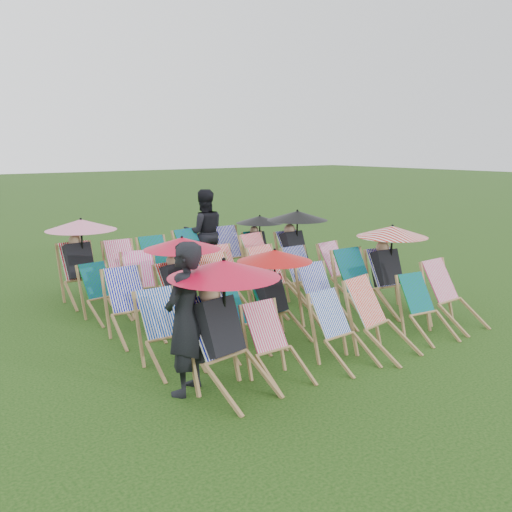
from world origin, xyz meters
TOP-DOWN VIEW (x-y plane):
  - ground at (0.00, 0.00)m, footprint 100.00×100.00m
  - deckchair_0 at (-1.93, -2.10)m, footprint 1.22×1.32m
  - deckchair_1 at (-1.31, -2.18)m, footprint 0.57×0.79m
  - deckchair_2 at (-0.35, -2.27)m, footprint 0.61×0.82m
  - deckchair_3 at (0.29, -2.32)m, footprint 0.78×0.97m
  - deckchair_4 at (1.29, -2.25)m, footprint 0.65×0.84m
  - deckchair_5 at (2.02, -2.18)m, footprint 0.66×0.90m
  - deckchair_6 at (-2.11, -1.11)m, footprint 0.61×0.85m
  - deckchair_7 at (-1.17, -1.18)m, footprint 0.57×0.79m
  - deckchair_8 at (-0.41, -1.04)m, footprint 1.04×1.11m
  - deckchair_9 at (0.46, -1.09)m, footprint 0.66×0.88m
  - deckchair_10 at (1.28, -1.10)m, footprint 0.73×0.98m
  - deckchair_11 at (2.00, -1.02)m, footprint 1.14×1.21m
  - deckchair_12 at (-2.02, 0.11)m, footprint 0.66×0.90m
  - deckchair_13 at (-1.21, 0.11)m, footprint 1.12×1.19m
  - deckchair_14 at (-0.52, 0.04)m, footprint 0.69×0.93m
  - deckchair_15 at (0.46, 0.00)m, footprint 0.82×1.03m
  - deckchair_16 at (1.17, 0.10)m, footprint 0.61×0.85m
  - deckchair_17 at (1.96, 0.02)m, footprint 0.73×0.93m
  - deckchair_18 at (-1.99, 1.23)m, footprint 0.65×0.83m
  - deckchair_19 at (-1.30, 1.27)m, footprint 0.77×0.96m
  - deckchair_20 at (-0.39, 1.14)m, footprint 0.59×0.80m
  - deckchair_21 at (0.33, 1.20)m, footprint 0.62×0.84m
  - deckchair_22 at (1.16, 1.21)m, footprint 0.82×1.03m
  - deckchair_23 at (1.98, 1.28)m, footprint 1.18×1.23m
  - deckchair_24 at (-1.89, 2.40)m, footprint 1.19×1.23m
  - deckchair_25 at (-1.13, 2.38)m, footprint 0.69×0.92m
  - deckchair_26 at (-0.44, 2.34)m, footprint 0.64×0.89m
  - deckchair_27 at (0.40, 2.35)m, footprint 0.86×1.06m
  - deckchair_28 at (1.23, 2.37)m, footprint 0.68×0.94m
  - deckchair_29 at (1.94, 2.47)m, footprint 1.00×1.05m
  - person_left at (-2.30, -1.84)m, footprint 0.72×0.66m
  - person_rear at (0.81, 2.88)m, footprint 1.04×0.92m

SIDE VIEW (x-z plane):
  - ground at x=0.00m, z-range 0.00..0.00m
  - deckchair_18 at x=-1.99m, z-range 0.00..0.83m
  - deckchair_7 at x=-1.17m, z-range 0.00..0.84m
  - deckchair_4 at x=1.29m, z-range 0.00..0.85m
  - deckchair_1 at x=-1.31m, z-range 0.00..0.85m
  - deckchair_20 at x=-0.39m, z-range 0.00..0.85m
  - deckchair_2 at x=-0.35m, z-range 0.00..0.86m
  - deckchair_21 at x=0.33m, z-range 0.00..0.88m
  - deckchair_6 at x=-2.11m, z-range 0.00..0.90m
  - deckchair_9 at x=0.46m, z-range 0.00..0.91m
  - deckchair_16 at x=1.17m, z-range 0.00..0.91m
  - deckchair_19 at x=-1.30m, z-range 0.00..0.93m
  - deckchair_17 at x=1.96m, z-range 0.00..0.93m
  - deckchair_5 at x=2.02m, z-range 0.00..0.95m
  - deckchair_3 at x=0.29m, z-range 0.00..0.95m
  - deckchair_12 at x=-2.02m, z-range 0.00..0.95m
  - deckchair_25 at x=-1.13m, z-range 0.00..0.95m
  - deckchair_26 at x=-0.44m, z-range 0.00..0.96m
  - deckchair_14 at x=-0.52m, z-range 0.00..0.98m
  - deckchair_28 at x=1.23m, z-range 0.00..1.00m
  - deckchair_22 at x=1.16m, z-range 0.00..1.01m
  - deckchair_15 at x=0.46m, z-range 0.00..1.01m
  - deckchair_27 at x=0.40m, z-range 0.00..1.03m
  - deckchair_10 at x=1.28m, z-range 0.00..1.03m
  - deckchair_29 at x=1.94m, z-range 0.03..1.22m
  - deckchair_8 at x=-0.41m, z-range 0.03..1.27m
  - deckchair_13 at x=-1.21m, z-range 0.04..1.37m
  - deckchair_11 at x=2.00m, z-range 0.04..1.39m
  - deckchair_23 at x=1.98m, z-range 0.04..1.43m
  - deckchair_24 at x=-1.89m, z-range 0.04..1.45m
  - deckchair_0 at x=-1.93m, z-range 0.04..1.48m
  - person_left at x=-2.30m, z-range 0.00..1.66m
  - person_rear at x=0.81m, z-range 0.00..1.78m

